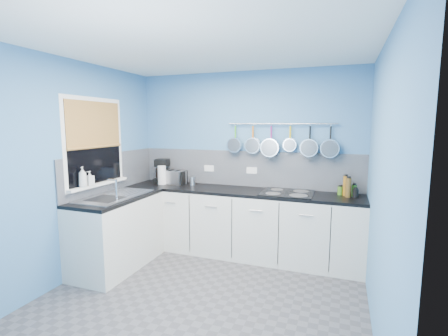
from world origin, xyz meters
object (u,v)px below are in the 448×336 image
Objects in this scene: soap_bottle_b at (90,178)px; coffee_maker at (162,171)px; soap_bottle_a at (83,177)px; hob at (287,193)px; paper_towel at (162,175)px; canister at (192,181)px; toaster at (175,177)px.

soap_bottle_b is 0.49× the size of coffee_maker.
soap_bottle_a is 0.12m from soap_bottle_b.
hob is (2.18, 1.06, -0.23)m from soap_bottle_b.
soap_bottle_a is 1.39× the size of soap_bottle_b.
canister is (0.44, 0.10, -0.08)m from paper_towel.
coffee_maker reaches higher than paper_towel.
toaster is (0.52, 1.25, -0.17)m from soap_bottle_a.
soap_bottle_b is 1.26m from toaster.
paper_towel is at bearing 71.87° from soap_bottle_b.
soap_bottle_a reaches higher than hob.
coffee_maker is 0.54m from canister.
soap_bottle_a is 0.77× the size of toaster.
hob is at bearing 28.23° from soap_bottle_a.
soap_bottle_b reaches higher than canister.
coffee_maker is at bearing 122.53° from paper_towel.
canister is (0.79, 1.27, -0.21)m from soap_bottle_a.
paper_towel is at bearing 73.49° from soap_bottle_a.
soap_bottle_b is at bearing 90.00° from soap_bottle_a.
hob is (1.91, -0.13, -0.17)m from coffee_maker.
soap_bottle_a is 1.37m from toaster.
paper_towel is at bearing -167.42° from canister.
toaster reaches higher than canister.
paper_towel is 0.42× the size of hob.
paper_towel is (0.35, 1.06, -0.10)m from soap_bottle_b.
canister is at bearing 55.71° from soap_bottle_b.
hob is (1.83, -0.00, -0.13)m from paper_towel.
hob is at bearing -4.25° from canister.
canister is (0.28, 0.02, -0.04)m from toaster.
soap_bottle_a is at bearing -151.77° from hob.
coffee_maker is 2.95× the size of canister.
coffee_maker reaches higher than canister.
hob is (1.39, -0.10, -0.05)m from canister.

